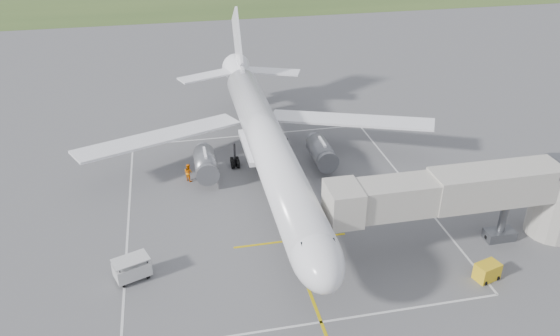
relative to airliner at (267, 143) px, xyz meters
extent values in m
plane|color=#5C5C5F|center=(0.00, -0.75, -4.39)|extent=(700.00, 700.00, 0.00)
cube|color=gold|center=(0.00, -5.75, -4.38)|extent=(0.25, 60.00, 0.01)
cube|color=gold|center=(0.00, -10.75, -4.38)|extent=(10.00, 0.25, 0.01)
cube|color=silver|center=(0.00, 11.25, -4.38)|extent=(28.00, 0.20, 0.01)
cube|color=silver|center=(0.00, -20.75, -4.38)|extent=(28.00, 0.20, 0.01)
cube|color=silver|center=(-14.00, -4.75, -4.38)|extent=(0.20, 32.00, 0.01)
cube|color=silver|center=(14.00, -4.75, -4.38)|extent=(0.20, 32.00, 0.01)
cylinder|color=white|center=(0.00, -0.75, 0.11)|extent=(3.80, 36.00, 3.80)
ellipsoid|color=white|center=(0.00, -18.75, 0.11)|extent=(3.80, 7.22, 3.80)
cube|color=black|center=(0.00, -19.65, 1.16)|extent=(2.40, 1.60, 0.99)
cone|color=white|center=(0.00, 19.75, 0.51)|extent=(3.80, 6.00, 3.80)
cube|color=white|center=(10.50, 5.25, -0.74)|extent=(17.93, 11.24, 1.23)
cube|color=white|center=(-10.50, 5.25, -0.74)|extent=(17.93, 11.24, 1.23)
cube|color=white|center=(0.00, 2.25, -1.44)|extent=(4.20, 8.00, 0.50)
cube|color=white|center=(0.00, 20.45, 4.81)|extent=(0.30, 7.89, 8.65)
cube|color=white|center=(0.00, 18.25, 1.81)|extent=(0.35, 5.00, 1.20)
cube|color=white|center=(4.20, 19.45, 0.71)|extent=(7.85, 5.03, 0.20)
cube|color=white|center=(-4.20, 19.45, 0.71)|extent=(7.85, 5.03, 0.20)
cylinder|color=slate|center=(6.20, 1.75, -2.49)|extent=(2.30, 4.20, 2.30)
cube|color=white|center=(6.20, 1.45, -1.69)|extent=(0.25, 2.40, 1.20)
cylinder|color=slate|center=(-6.20, 1.75, -2.49)|extent=(2.30, 4.20, 2.30)
cube|color=white|center=(-6.20, 1.45, -1.69)|extent=(0.25, 2.40, 1.20)
cylinder|color=black|center=(0.00, -15.25, -3.09)|extent=(0.18, 0.18, 2.60)
cylinder|color=black|center=(-0.11, -15.25, -3.99)|extent=(0.28, 0.80, 0.80)
cylinder|color=black|center=(0.11, -15.25, -3.99)|extent=(0.28, 0.80, 0.80)
cylinder|color=black|center=(2.90, 3.75, -2.99)|extent=(0.22, 0.22, 2.80)
cylinder|color=black|center=(2.62, 3.40, -3.91)|extent=(0.32, 0.96, 0.96)
cylinder|color=black|center=(3.18, 3.40, -3.91)|extent=(0.32, 0.96, 0.96)
cylinder|color=black|center=(2.62, 4.10, -3.91)|extent=(0.32, 0.96, 0.96)
cylinder|color=black|center=(3.18, 4.10, -3.91)|extent=(0.32, 0.96, 0.96)
cylinder|color=black|center=(-2.90, 3.75, -2.99)|extent=(0.22, 0.22, 2.80)
cylinder|color=black|center=(-3.18, 3.40, -3.91)|extent=(0.32, 0.96, 0.96)
cylinder|color=black|center=(-2.62, 3.40, -3.91)|extent=(0.32, 0.96, 0.96)
cylinder|color=black|center=(-3.18, 4.10, -3.91)|extent=(0.32, 0.96, 0.96)
cylinder|color=black|center=(-2.62, 4.10, -3.91)|extent=(0.32, 0.96, 0.96)
cube|color=#AAA69A|center=(7.74, -14.25, 1.21)|extent=(11.09, 2.90, 2.80)
cube|color=#AAA69A|center=(16.46, -14.25, 1.31)|extent=(11.09, 3.10, 3.00)
cube|color=#AAA69A|center=(3.40, -14.25, 1.21)|extent=(2.60, 3.40, 3.00)
cylinder|color=#525459|center=(18.00, -14.25, -2.29)|extent=(0.70, 0.70, 4.20)
cube|color=#525459|center=(18.00, -14.25, -3.94)|extent=(2.60, 1.40, 0.90)
cylinder|color=#AAA69A|center=(23.00, -14.25, -1.19)|extent=(4.40, 4.40, 6.40)
cylinder|color=black|center=(17.00, -14.25, -4.04)|extent=(0.70, 0.30, 0.70)
cylinder|color=black|center=(19.00, -14.25, -4.04)|extent=(0.70, 0.30, 0.70)
cube|color=gold|center=(14.11, -18.82, -3.68)|extent=(2.16, 1.70, 1.42)
cylinder|color=black|center=(13.61, -19.50, -4.18)|extent=(0.30, 0.45, 0.42)
cylinder|color=black|center=(14.89, -19.14, -4.18)|extent=(0.30, 0.45, 0.42)
cube|color=silver|center=(-13.33, -13.06, -3.46)|extent=(3.14, 2.50, 1.20)
cube|color=silver|center=(-13.33, -13.06, -2.53)|extent=(3.14, 2.50, 0.09)
cylinder|color=black|center=(-14.12, -14.05, -3.24)|extent=(0.09, 0.09, 1.42)
cylinder|color=black|center=(-12.07, -13.29, -3.24)|extent=(0.09, 0.09, 1.42)
cylinder|color=black|center=(-14.58, -12.82, -3.24)|extent=(0.09, 0.09, 1.42)
cylinder|color=black|center=(-12.53, -12.06, -3.24)|extent=(0.09, 0.09, 1.42)
cylinder|color=black|center=(-14.04, -13.96, -4.17)|extent=(0.34, 0.48, 0.44)
cylinder|color=black|center=(-12.19, -13.27, -4.17)|extent=(0.34, 0.48, 0.44)
cylinder|color=black|center=(-14.46, -12.84, -4.17)|extent=(0.34, 0.48, 0.44)
cylinder|color=black|center=(-12.62, -12.15, -4.17)|extent=(0.34, 0.48, 0.44)
imported|color=orange|center=(-8.03, 1.70, -3.43)|extent=(1.16, 1.18, 1.92)
camera|label=1|loc=(-8.83, -48.48, 24.23)|focal=35.00mm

